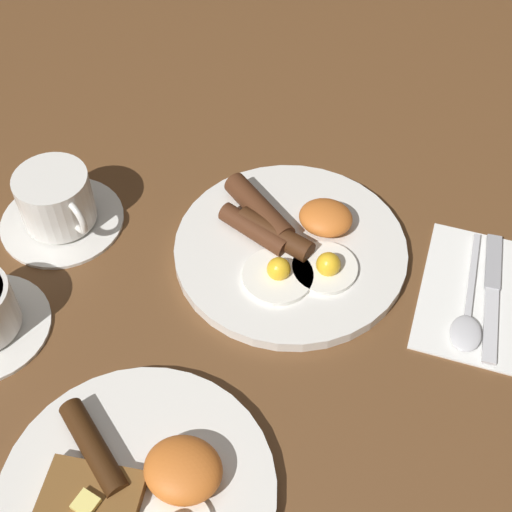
% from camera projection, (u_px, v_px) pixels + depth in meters
% --- Properties ---
extents(ground_plane, '(3.00, 3.00, 0.00)m').
position_uv_depth(ground_plane, '(290.00, 254.00, 0.86)').
color(ground_plane, brown).
extents(breakfast_plate_near, '(0.28, 0.28, 0.04)m').
position_uv_depth(breakfast_plate_near, '(290.00, 245.00, 0.85)').
color(breakfast_plate_near, silver).
rests_on(breakfast_plate_near, ground_plane).
extents(breakfast_plate_far, '(0.26, 0.26, 0.05)m').
position_uv_depth(breakfast_plate_far, '(138.00, 490.00, 0.66)').
color(breakfast_plate_far, silver).
rests_on(breakfast_plate_far, ground_plane).
extents(teacup_near, '(0.15, 0.15, 0.08)m').
position_uv_depth(teacup_near, '(57.00, 204.00, 0.86)').
color(teacup_near, silver).
rests_on(teacup_near, ground_plane).
extents(napkin, '(0.14, 0.19, 0.01)m').
position_uv_depth(napkin, '(480.00, 295.00, 0.82)').
color(napkin, white).
rests_on(napkin, ground_plane).
extents(knife, '(0.03, 0.18, 0.01)m').
position_uv_depth(knife, '(492.00, 288.00, 0.82)').
color(knife, silver).
rests_on(knife, napkin).
extents(spoon, '(0.04, 0.18, 0.01)m').
position_uv_depth(spoon, '(467.00, 320.00, 0.79)').
color(spoon, silver).
rests_on(spoon, napkin).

